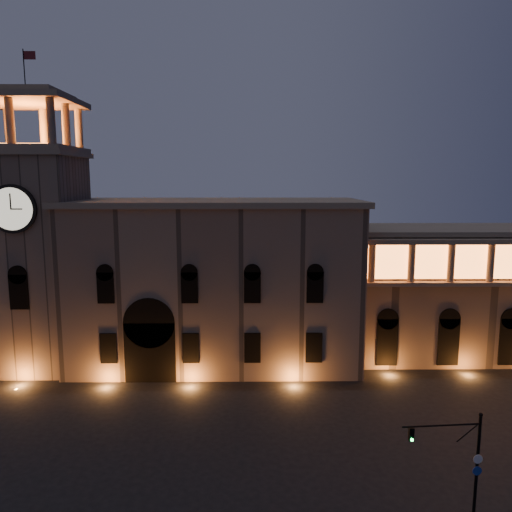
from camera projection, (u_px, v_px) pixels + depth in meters
The scene contains 4 objects.
ground at pixel (223, 478), 33.32m from camera, with size 160.00×160.00×0.00m, color black.
government_building at pixel (214, 282), 53.62m from camera, with size 30.80×12.80×17.60m.
clock_tower at pixel (36, 249), 51.92m from camera, with size 9.80×9.80×32.40m.
traffic_light at pixel (464, 464), 28.74m from camera, with size 4.84×0.75×6.65m.
Camera 1 is at (1.87, -30.66, 19.80)m, focal length 35.00 mm.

